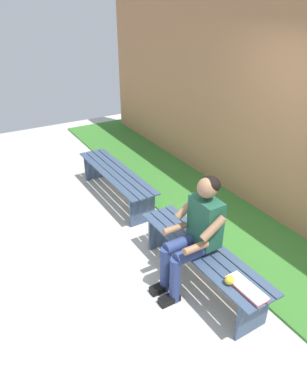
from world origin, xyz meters
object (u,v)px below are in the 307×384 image
(bench_far, at_px, (116,178))
(person_seated, at_px, (195,232))
(apple, at_px, (230,280))
(book_open, at_px, (246,288))
(bench_near, at_px, (202,257))

(bench_far, relative_size, person_seated, 1.45)
(apple, xyz_separation_m, book_open, (-0.13, -0.09, -0.03))
(apple, height_order, book_open, apple)
(bench_near, height_order, bench_far, same)
(bench_near, xyz_separation_m, person_seated, (0.01, 0.10, 0.35))
(bench_far, height_order, person_seated, person_seated)
(person_seated, xyz_separation_m, apple, (-0.54, 0.00, -0.19))
(person_seated, height_order, book_open, person_seated)
(person_seated, bearing_deg, bench_near, -97.28)
(bench_near, xyz_separation_m, apple, (-0.53, 0.10, 0.15))
(bench_near, height_order, person_seated, person_seated)
(bench_near, distance_m, book_open, 0.66)
(bench_near, bearing_deg, bench_far, 0.00)
(bench_far, xyz_separation_m, apple, (-2.63, 0.10, 0.15))
(person_seated, relative_size, book_open, 3.05)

